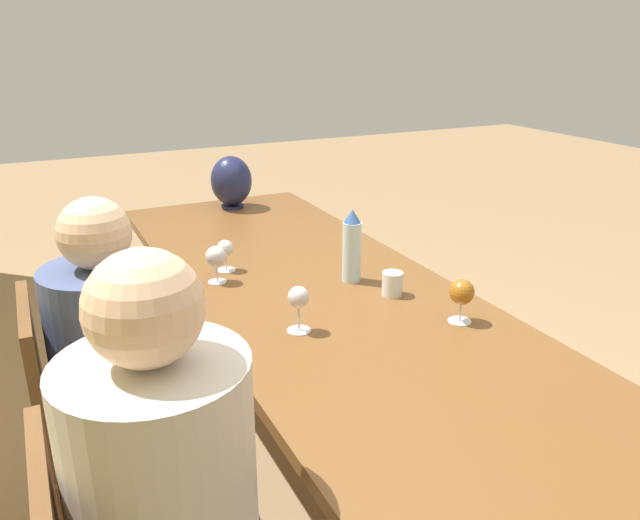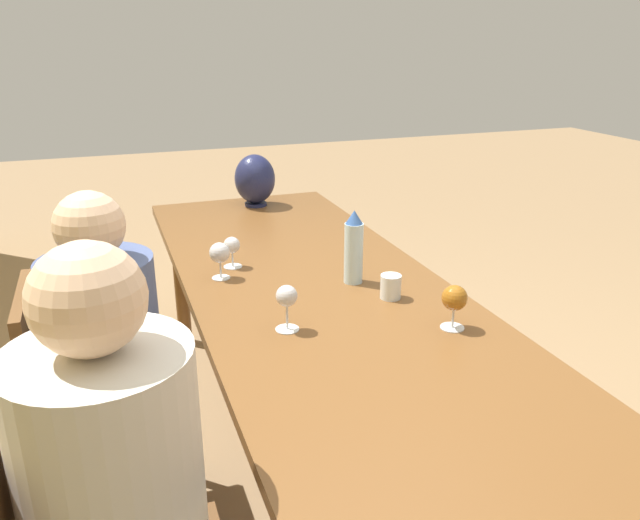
{
  "view_description": "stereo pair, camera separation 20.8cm",
  "coord_description": "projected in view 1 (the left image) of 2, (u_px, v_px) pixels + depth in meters",
  "views": [
    {
      "loc": [
        -1.59,
        0.85,
        1.55
      ],
      "look_at": [
        0.17,
        0.0,
        0.83
      ],
      "focal_mm": 35.0,
      "sensor_mm": 36.0,
      "label": 1
    },
    {
      "loc": [
        -1.67,
        0.66,
        1.55
      ],
      "look_at": [
        0.17,
        0.0,
        0.83
      ],
      "focal_mm": 35.0,
      "sensor_mm": 36.0,
      "label": 2
    }
  ],
  "objects": [
    {
      "name": "ground_plane",
      "position": [
        341.0,
        492.0,
        2.23
      ],
      "size": [
        14.0,
        14.0,
        0.0
      ],
      "primitive_type": "plane",
      "color": "#937551"
    },
    {
      "name": "dining_table",
      "position": [
        343.0,
        324.0,
        2.0
      ],
      "size": [
        2.9,
        0.87,
        0.73
      ],
      "color": "brown",
      "rests_on": "ground_plane"
    },
    {
      "name": "water_bottle",
      "position": [
        352.0,
        247.0,
        2.14
      ],
      "size": [
        0.07,
        0.07,
        0.26
      ],
      "color": "silver",
      "rests_on": "dining_table"
    },
    {
      "name": "water_tumbler",
      "position": [
        392.0,
        284.0,
        2.05
      ],
      "size": [
        0.07,
        0.07,
        0.08
      ],
      "color": "silver",
      "rests_on": "dining_table"
    },
    {
      "name": "vase",
      "position": [
        231.0,
        181.0,
        3.03
      ],
      "size": [
        0.2,
        0.2,
        0.26
      ],
      "color": "#1E234C",
      "rests_on": "dining_table"
    },
    {
      "name": "wine_glass_0",
      "position": [
        225.0,
        250.0,
        2.25
      ],
      "size": [
        0.07,
        0.07,
        0.12
      ],
      "color": "silver",
      "rests_on": "dining_table"
    },
    {
      "name": "wine_glass_1",
      "position": [
        216.0,
        257.0,
        2.14
      ],
      "size": [
        0.07,
        0.07,
        0.13
      ],
      "color": "silver",
      "rests_on": "dining_table"
    },
    {
      "name": "wine_glass_2",
      "position": [
        462.0,
        293.0,
        1.84
      ],
      "size": [
        0.08,
        0.08,
        0.13
      ],
      "color": "silver",
      "rests_on": "dining_table"
    },
    {
      "name": "wine_glass_3",
      "position": [
        299.0,
        299.0,
        1.78
      ],
      "size": [
        0.07,
        0.07,
        0.14
      ],
      "color": "silver",
      "rests_on": "dining_table"
    },
    {
      "name": "chair_far",
      "position": [
        94.0,
        422.0,
        1.83
      ],
      "size": [
        0.44,
        0.44,
        0.87
      ],
      "color": "brown",
      "rests_on": "ground_plane"
    },
    {
      "name": "person_far",
      "position": [
        118.0,
        373.0,
        1.81
      ],
      "size": [
        0.33,
        0.33,
        1.14
      ],
      "color": "#2D2D38",
      "rests_on": "ground_plane"
    }
  ]
}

